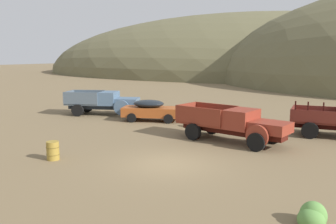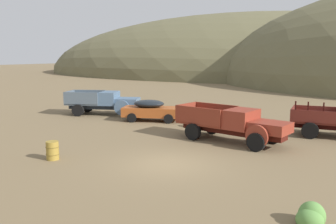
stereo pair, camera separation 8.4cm
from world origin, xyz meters
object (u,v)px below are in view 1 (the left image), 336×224
at_px(truck_chalk_blue, 107,102).
at_px(oil_drum_by_truck, 53,151).
at_px(truck_rust_red, 238,125).
at_px(car_oxide_orange, 154,110).

xyz_separation_m(truck_chalk_blue, oil_drum_by_truck, (5.36, -11.66, -0.59)).
relative_size(truck_rust_red, oil_drum_by_truck, 7.69).
relative_size(truck_chalk_blue, car_oxide_orange, 1.27).
xyz_separation_m(car_oxide_orange, truck_rust_red, (7.40, -3.84, 0.20)).
bearing_deg(car_oxide_orange, truck_rust_red, -44.46).
xyz_separation_m(truck_chalk_blue, car_oxide_orange, (4.80, -0.80, -0.21)).
relative_size(truck_chalk_blue, truck_rust_red, 0.92).
bearing_deg(oil_drum_by_truck, truck_chalk_blue, 114.70).
bearing_deg(truck_rust_red, car_oxide_orange, 165.70).
height_order(car_oxide_orange, oil_drum_by_truck, car_oxide_orange).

